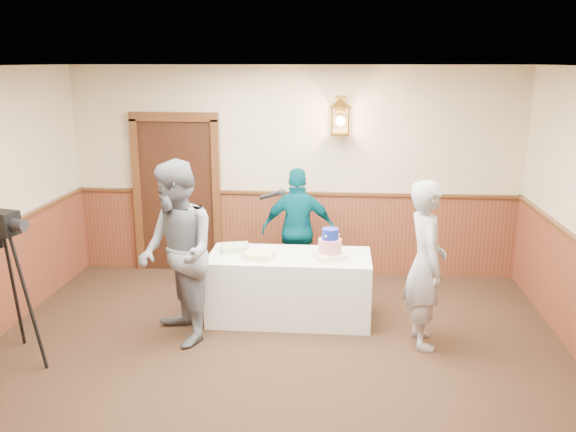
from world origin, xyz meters
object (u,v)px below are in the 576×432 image
at_px(display_table, 290,287).
at_px(interviewer, 177,253).
at_px(tiered_cake, 330,247).
at_px(assistant_p, 298,230).
at_px(sheet_cake_green, 235,248).
at_px(sheet_cake_yellow, 259,255).
at_px(baker, 426,264).
at_px(tv_camera_rig, 7,296).

relative_size(display_table, interviewer, 0.95).
bearing_deg(display_table, tiered_cake, -7.71).
relative_size(display_table, assistant_p, 1.15).
distance_m(tiered_cake, sheet_cake_green, 1.09).
distance_m(sheet_cake_yellow, baker, 1.79).
xyz_separation_m(sheet_cake_green, tv_camera_rig, (-1.96, -1.37, -0.11)).
distance_m(tiered_cake, baker, 1.07).
distance_m(display_table, sheet_cake_yellow, 0.54).
height_order(display_table, sheet_cake_green, sheet_cake_green).
bearing_deg(baker, tv_camera_rig, 93.63).
bearing_deg(sheet_cake_yellow, tv_camera_rig, -153.31).
bearing_deg(tv_camera_rig, interviewer, 37.68).
relative_size(interviewer, tv_camera_rig, 1.26).
height_order(tiered_cake, sheet_cake_green, tiered_cake).
bearing_deg(display_table, interviewer, -148.97).
xyz_separation_m(interviewer, baker, (2.51, 0.14, -0.09)).
xyz_separation_m(interviewer, assistant_p, (1.13, 1.58, -0.16)).
bearing_deg(baker, interviewer, 86.15).
bearing_deg(tiered_cake, sheet_cake_yellow, -174.68).
relative_size(interviewer, assistant_p, 1.21).
bearing_deg(sheet_cake_green, baker, -16.94).
bearing_deg(tiered_cake, display_table, 172.29).
relative_size(sheet_cake_green, baker, 0.18).
bearing_deg(tiered_cake, tv_camera_rig, -158.29).
bearing_deg(sheet_cake_green, sheet_cake_yellow, -37.81).
relative_size(tiered_cake, tv_camera_rig, 0.28).
height_order(display_table, interviewer, interviewer).
height_order(assistant_p, tv_camera_rig, assistant_p).
xyz_separation_m(sheet_cake_green, baker, (2.05, -0.62, 0.07)).
distance_m(sheet_cake_green, baker, 2.14).
relative_size(display_table, tiered_cake, 4.30).
distance_m(tiered_cake, tv_camera_rig, 3.28).
height_order(tiered_cake, baker, baker).
distance_m(tiered_cake, sheet_cake_yellow, 0.78).
height_order(baker, tv_camera_rig, baker).
distance_m(sheet_cake_green, assistant_p, 1.06).
bearing_deg(tv_camera_rig, baker, 26.01).
xyz_separation_m(assistant_p, tv_camera_rig, (-2.63, -2.20, -0.11)).
height_order(sheet_cake_green, assistant_p, assistant_p).
relative_size(sheet_cake_yellow, baker, 0.18).
distance_m(interviewer, assistant_p, 1.95).
relative_size(baker, tv_camera_rig, 1.14).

